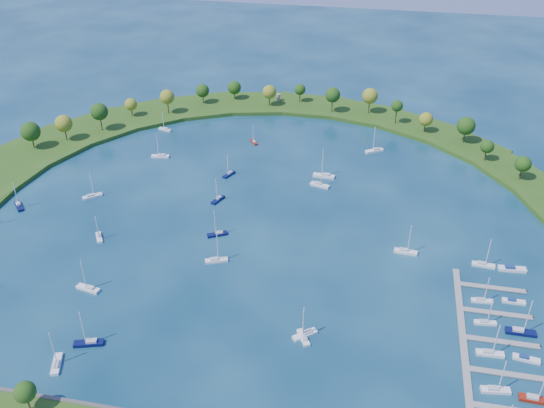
% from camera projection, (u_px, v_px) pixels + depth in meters
% --- Properties ---
extents(ground, '(700.00, 700.00, 0.00)m').
position_uv_depth(ground, '(258.00, 217.00, 245.17)').
color(ground, '#072A44').
rests_on(ground, ground).
extents(breakwater, '(286.74, 247.64, 2.00)m').
position_uv_depth(breakwater, '(187.00, 152.00, 292.71)').
color(breakwater, '#295316').
rests_on(breakwater, ground).
extents(breakwater_trees, '(239.30, 91.85, 14.87)m').
position_uv_depth(breakwater_trees, '(255.00, 110.00, 311.60)').
color(breakwater_trees, '#382314').
rests_on(breakwater_trees, breakwater).
extents(harbor_tower, '(2.60, 2.60, 4.13)m').
position_uv_depth(harbor_tower, '(278.00, 97.00, 344.34)').
color(harbor_tower, gray).
rests_on(harbor_tower, breakwater).
extents(dock_system, '(24.28, 82.00, 1.60)m').
position_uv_depth(dock_system, '(489.00, 355.00, 180.28)').
color(dock_system, gray).
rests_on(dock_system, ground).
extents(moored_boat_0, '(4.82, 7.41, 10.61)m').
position_uv_depth(moored_boat_0, '(229.00, 174.00, 274.53)').
color(moored_boat_0, '#0A0E3E').
rests_on(moored_boat_0, ground).
extents(moored_boat_1, '(7.82, 7.13, 12.18)m').
position_uv_depth(moored_boat_1, '(305.00, 334.00, 187.20)').
color(moored_boat_1, white).
rests_on(moored_boat_1, ground).
extents(moored_boat_3, '(9.20, 6.91, 13.50)m').
position_uv_depth(moored_boat_3, '(375.00, 150.00, 294.61)').
color(moored_boat_3, white).
rests_on(moored_boat_3, ground).
extents(moored_boat_4, '(9.53, 5.13, 13.49)m').
position_uv_depth(moored_boat_4, '(89.00, 342.00, 184.01)').
color(moored_boat_4, '#0A0E3E').
rests_on(moored_boat_4, ground).
extents(moored_boat_5, '(10.01, 3.31, 14.52)m').
position_uv_depth(moored_boat_5, '(324.00, 175.00, 273.02)').
color(moored_boat_5, white).
rests_on(moored_boat_5, ground).
extents(moored_boat_6, '(7.51, 3.85, 10.63)m').
position_uv_depth(moored_boat_6, '(165.00, 129.00, 315.85)').
color(moored_boat_6, white).
rests_on(moored_boat_6, ground).
extents(moored_boat_7, '(8.15, 5.78, 11.83)m').
position_uv_depth(moored_boat_7, '(217.00, 233.00, 233.75)').
color(moored_boat_7, '#0A0E3E').
rests_on(moored_boat_7, ground).
extents(moored_boat_8, '(8.63, 5.28, 12.29)m').
position_uv_depth(moored_boat_8, '(216.00, 260.00, 219.50)').
color(moored_boat_8, white).
rests_on(moored_boat_8, ground).
extents(moored_boat_9, '(5.48, 7.26, 10.67)m').
position_uv_depth(moored_boat_9, '(99.00, 237.00, 232.02)').
color(moored_boat_9, white).
rests_on(moored_boat_9, ground).
extents(moored_boat_11, '(8.97, 4.03, 12.73)m').
position_uv_depth(moored_boat_11, '(88.00, 288.00, 205.93)').
color(moored_boat_11, white).
rests_on(moored_boat_11, ground).
extents(moored_boat_12, '(5.34, 7.53, 10.92)m').
position_uv_depth(moored_boat_12, '(303.00, 337.00, 186.11)').
color(moored_boat_12, white).
rests_on(moored_boat_12, ground).
extents(moored_boat_13, '(8.79, 2.95, 12.73)m').
position_uv_depth(moored_boat_13, '(405.00, 251.00, 224.00)').
color(moored_boat_13, white).
rests_on(moored_boat_13, ground).
extents(moored_boat_14, '(9.10, 4.84, 12.89)m').
position_uv_depth(moored_boat_14, '(320.00, 184.00, 266.12)').
color(moored_boat_14, white).
rests_on(moored_boat_14, ground).
extents(moored_boat_15, '(4.72, 7.87, 11.19)m').
position_uv_depth(moored_boat_15, '(218.00, 199.00, 255.72)').
color(moored_boat_15, '#0A0E3E').
rests_on(moored_boat_15, ground).
extents(moored_boat_16, '(7.36, 7.74, 12.28)m').
position_uv_depth(moored_boat_16, '(19.00, 205.00, 251.24)').
color(moored_boat_16, '#0A0E3E').
rests_on(moored_boat_16, ground).
extents(moored_boat_18, '(7.96, 7.18, 12.35)m').
position_uv_depth(moored_boat_18, '(92.00, 196.00, 257.92)').
color(moored_boat_18, white).
rests_on(moored_boat_18, ground).
extents(moored_boat_19, '(8.84, 3.68, 12.60)m').
position_uv_depth(moored_boat_19, '(160.00, 156.00, 289.61)').
color(moored_boat_19, white).
rests_on(moored_boat_19, ground).
extents(moored_boat_20, '(5.06, 8.83, 12.52)m').
position_uv_depth(moored_boat_20, '(56.00, 363.00, 176.75)').
color(moored_boat_20, white).
rests_on(moored_boat_20, ground).
extents(moored_boat_21, '(5.21, 6.14, 9.31)m').
position_uv_depth(moored_boat_21, '(254.00, 141.00, 303.09)').
color(moored_boat_21, maroon).
rests_on(moored_boat_21, ground).
extents(docked_boat_2, '(8.54, 3.37, 12.22)m').
position_uv_depth(docked_boat_2, '(495.00, 389.00, 168.61)').
color(docked_boat_2, white).
rests_on(docked_boat_2, ground).
extents(docked_boat_3, '(8.91, 2.86, 12.95)m').
position_uv_depth(docked_boat_3, '(535.00, 398.00, 165.83)').
color(docked_boat_3, maroon).
rests_on(docked_boat_3, ground).
extents(docked_boat_4, '(8.42, 2.63, 12.27)m').
position_uv_depth(docked_boat_4, '(490.00, 353.00, 180.43)').
color(docked_boat_4, white).
rests_on(docked_boat_4, ground).
extents(docked_boat_5, '(8.11, 3.23, 1.61)m').
position_uv_depth(docked_boat_5, '(526.00, 359.00, 178.83)').
color(docked_boat_5, white).
rests_on(docked_boat_5, ground).
extents(docked_boat_6, '(7.21, 2.65, 10.36)m').
position_uv_depth(docked_boat_6, '(485.00, 322.00, 191.81)').
color(docked_boat_6, white).
rests_on(docked_boat_6, ground).
extents(docked_boat_7, '(9.36, 2.68, 13.74)m').
position_uv_depth(docked_boat_7, '(521.00, 331.00, 188.07)').
color(docked_boat_7, '#0A0E3E').
rests_on(docked_boat_7, ground).
extents(docked_boat_8, '(7.27, 2.52, 10.50)m').
position_uv_depth(docked_boat_8, '(482.00, 300.00, 200.74)').
color(docked_boat_8, white).
rests_on(docked_boat_8, ground).
extents(docked_boat_9, '(7.64, 2.25, 1.55)m').
position_uv_depth(docked_boat_9, '(514.00, 301.00, 200.62)').
color(docked_boat_9, white).
rests_on(docked_boat_9, ground).
extents(docked_boat_10, '(8.31, 2.88, 12.00)m').
position_uv_depth(docked_boat_10, '(483.00, 264.00, 217.23)').
color(docked_boat_10, white).
rests_on(docked_boat_10, ground).
extents(docked_boat_11, '(9.96, 3.43, 2.00)m').
position_uv_depth(docked_boat_11, '(512.00, 269.00, 215.21)').
color(docked_boat_11, white).
rests_on(docked_boat_11, ground).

